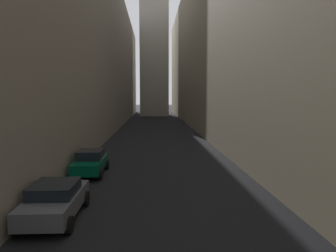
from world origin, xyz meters
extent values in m
plane|color=black|center=(0.00, 48.00, 0.00)|extent=(264.00, 264.00, 0.00)
cube|color=gray|center=(-11.12, 50.00, 11.12)|extent=(11.24, 108.00, 22.24)
cube|color=gray|center=(13.39, 50.00, 12.40)|extent=(15.78, 108.00, 24.81)
cube|color=#9E9384|center=(0.00, 86.14, 24.17)|extent=(6.92, 6.92, 48.34)
cube|color=#4C4C51|center=(-4.40, 19.07, 0.67)|extent=(1.83, 4.30, 0.67)
cube|color=black|center=(-4.40, 19.05, 1.24)|extent=(1.69, 2.03, 0.46)
cylinder|color=black|center=(-5.32, 20.53, 0.33)|extent=(0.22, 0.66, 0.66)
cylinder|color=black|center=(-3.48, 20.53, 0.33)|extent=(0.22, 0.66, 0.66)
cylinder|color=black|center=(-5.32, 17.61, 0.33)|extent=(0.22, 0.66, 0.66)
cylinder|color=black|center=(-3.48, 17.61, 0.33)|extent=(0.22, 0.66, 0.66)
cube|color=#05472D|center=(-4.40, 26.29, 0.66)|extent=(1.67, 4.02, 0.67)
cube|color=black|center=(-4.40, 26.40, 1.26)|extent=(1.54, 1.84, 0.54)
cylinder|color=black|center=(-5.23, 27.66, 0.32)|extent=(0.22, 0.65, 0.65)
cylinder|color=black|center=(-3.57, 27.66, 0.32)|extent=(0.22, 0.65, 0.65)
cylinder|color=black|center=(-5.23, 24.93, 0.32)|extent=(0.22, 0.65, 0.65)
cylinder|color=black|center=(-3.57, 24.93, 0.32)|extent=(0.22, 0.65, 0.65)
camera|label=1|loc=(-0.48, 6.53, 4.94)|focal=33.83mm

